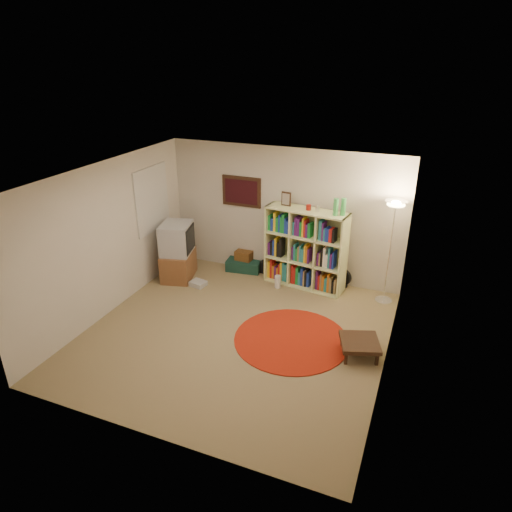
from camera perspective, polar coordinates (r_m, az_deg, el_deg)
The scene contains 12 objects.
room at distance 6.67m, azimuth -2.99°, elevation -0.35°, with size 4.54×4.54×2.54m.
bookshelf at distance 8.37m, azimuth 6.07°, elevation 0.82°, with size 1.53×0.62×1.79m.
floor_lamp at distance 7.78m, azimuth 16.88°, elevation 4.43°, with size 0.45×0.45×1.85m.
floor_fan at distance 8.63m, azimuth 10.85°, elevation -2.71°, with size 0.32×0.21×0.36m.
tv_stand at distance 8.81m, azimuth -9.75°, elevation 0.48°, with size 0.70×0.87×1.11m.
dvd_box at distance 8.64m, azimuth -7.24°, elevation -3.43°, with size 0.31×0.27×0.09m.
suitcase at distance 9.18m, azimuth -1.45°, elevation -1.06°, with size 0.72×0.52×0.22m.
wicker_basket at distance 9.09m, azimuth -1.52°, elevation 0.08°, with size 0.34×0.25×0.19m.
duffel_bag at distance 9.06m, azimuth 1.86°, elevation -1.31°, with size 0.38×0.33×0.24m.
paper_towel at distance 8.49m, azimuth 2.73°, elevation -3.23°, with size 0.14×0.14×0.24m.
red_rug at distance 7.11m, azimuth 4.44°, elevation -10.34°, with size 1.76×1.76×0.02m.
side_table at distance 6.83m, azimuth 12.84°, elevation -10.56°, with size 0.69×0.69×0.25m.
Camera 1 is at (2.52, -5.44, 4.04)m, focal length 32.00 mm.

